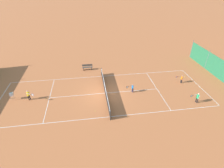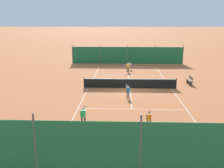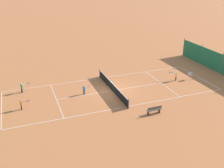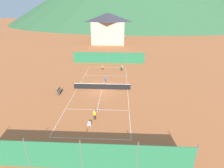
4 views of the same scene
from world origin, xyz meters
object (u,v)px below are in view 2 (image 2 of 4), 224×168
Objects in this scene: tennis_ball_by_net_right at (123,80)px; tennis_ball_near_corner at (127,74)px; tennis_net at (130,83)px; tennis_ball_service_box at (100,84)px; courtside_bench at (190,80)px; player_far_baseline at (149,118)px; ball_hopper at (130,65)px; player_near_service at (83,115)px; player_near_baseline at (128,90)px; player_far_service at (128,67)px; tennis_ball_far_corner at (174,82)px; tennis_ball_alley_right at (175,137)px.

tennis_ball_by_net_right is 1.00× the size of tennis_ball_near_corner.
tennis_net is 3.39m from tennis_ball_service_box.
courtside_bench reaches higher than tennis_ball_near_corner.
tennis_net is 10.00m from player_far_baseline.
tennis_ball_near_corner is 3.69m from ball_hopper.
tennis_ball_near_corner is (-3.07, -16.46, -0.68)m from player_near_service.
tennis_ball_by_net_right is (1.54, -13.58, -0.61)m from player_far_baseline.
player_near_baseline is 11.71m from player_far_service.
courtside_bench is at bearing 142.96° from tennis_ball_near_corner.
player_far_service reaches higher than tennis_ball_near_corner.
tennis_ball_far_corner is (-8.11, -12.43, -0.68)m from player_near_service.
player_far_service is at bearing -49.11° from tennis_ball_far_corner.
tennis_ball_by_net_right is 15.13m from tennis_ball_alley_right.
ball_hopper is at bearing -58.67° from tennis_ball_far_corner.
tennis_ball_far_corner is at bearing 121.33° from ball_hopper.
courtside_bench is at bearing -107.19° from tennis_ball_alley_right.
courtside_bench is (-6.60, -5.10, -0.19)m from player_near_baseline.
player_near_baseline is 7.11m from player_near_service.
tennis_net is at bearing -84.72° from player_far_baseline.
tennis_net reaches higher than tennis_ball_service_box.
courtside_bench reaches higher than tennis_ball_service_box.
tennis_ball_service_box is at bearing -66.97° from tennis_ball_alley_right.
tennis_net is 139.09× the size of tennis_ball_service_box.
ball_hopper is (4.65, -7.64, 0.62)m from tennis_ball_far_corner.
tennis_net is at bearing 88.54° from ball_hopper.
player_near_service reaches higher than tennis_net.
ball_hopper reaches higher than tennis_ball_near_corner.
player_far_baseline is at bearing 109.40° from tennis_ball_service_box.
ball_hopper is at bearing -88.16° from player_far_baseline.
ball_hopper is (-0.52, -13.60, 0.02)m from player_near_baseline.
tennis_ball_far_corner is 0.04× the size of courtside_bench.
player_far_service is 1.36× the size of ball_hopper.
player_near_baseline is at bearing -72.41° from tennis_ball_alley_right.
player_near_service reaches higher than player_near_baseline.
ball_hopper is (0.66, -20.35, 0.01)m from player_far_baseline.
player_far_baseline is at bearing 91.84° from ball_hopper.
player_near_baseline is 16.41× the size of tennis_ball_alley_right.
player_far_baseline is at bearing 95.28° from tennis_net.
tennis_ball_far_corner is (-4.97, 5.74, -0.68)m from player_far_service.
tennis_ball_service_box is at bearing 3.19° from courtside_bench.
player_near_baseline is at bearing 87.80° from ball_hopper.
player_near_baseline is 5.40m from tennis_ball_service_box.
player_near_baseline reaches higher than tennis_ball_far_corner.
player_far_baseline is 20.36m from ball_hopper.
tennis_ball_service_box is at bearing -24.11° from tennis_net.
tennis_ball_near_corner is at bearing -90.74° from player_near_baseline.
tennis_ball_far_corner is at bearing -100.66° from tennis_ball_alley_right.
player_near_baseline reaches higher than tennis_ball_service_box.
tennis_ball_by_net_right is at bearing -137.32° from tennis_ball_service_box.
player_far_baseline is 0.90× the size of player_near_service.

